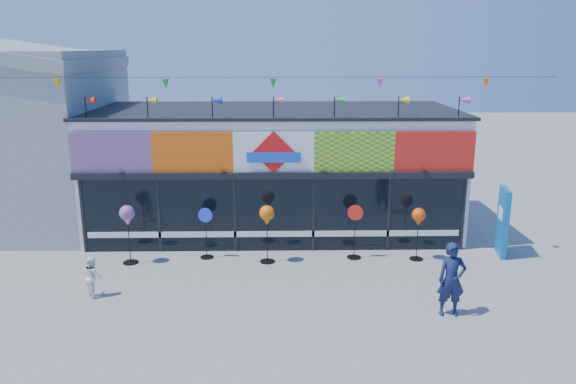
{
  "coord_description": "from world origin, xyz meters",
  "views": [
    {
      "loc": [
        0.12,
        -12.96,
        6.15
      ],
      "look_at": [
        0.4,
        2.0,
        2.24
      ],
      "focal_mm": 35.0,
      "sensor_mm": 36.0,
      "label": 1
    }
  ],
  "objects_px": {
    "spinner_1": "(206,232)",
    "spinner_2": "(267,217)",
    "spinner_0": "(127,217)",
    "adult_man": "(452,280)",
    "spinner_3": "(355,230)",
    "child": "(93,276)",
    "spinner_4": "(419,219)",
    "blue_sign": "(503,221)"
  },
  "relations": [
    {
      "from": "spinner_4",
      "to": "spinner_0",
      "type": "bearing_deg",
      "value": -179.08
    },
    {
      "from": "spinner_3",
      "to": "child",
      "type": "bearing_deg",
      "value": -160.3
    },
    {
      "from": "spinner_4",
      "to": "spinner_1",
      "type": "bearing_deg",
      "value": 177.68
    },
    {
      "from": "spinner_2",
      "to": "adult_man",
      "type": "height_order",
      "value": "adult_man"
    },
    {
      "from": "blue_sign",
      "to": "spinner_2",
      "type": "xyz_separation_m",
      "value": [
        -7.07,
        -0.53,
        0.34
      ]
    },
    {
      "from": "spinner_1",
      "to": "spinner_4",
      "type": "relative_size",
      "value": 0.97
    },
    {
      "from": "blue_sign",
      "to": "child",
      "type": "relative_size",
      "value": 1.97
    },
    {
      "from": "adult_man",
      "to": "child",
      "type": "height_order",
      "value": "adult_man"
    },
    {
      "from": "spinner_1",
      "to": "adult_man",
      "type": "relative_size",
      "value": 0.87
    },
    {
      "from": "spinner_0",
      "to": "spinner_2",
      "type": "relative_size",
      "value": 1.02
    },
    {
      "from": "spinner_0",
      "to": "spinner_1",
      "type": "distance_m",
      "value": 2.29
    },
    {
      "from": "spinner_2",
      "to": "child",
      "type": "height_order",
      "value": "spinner_2"
    },
    {
      "from": "spinner_1",
      "to": "child",
      "type": "bearing_deg",
      "value": -134.55
    },
    {
      "from": "spinner_1",
      "to": "adult_man",
      "type": "xyz_separation_m",
      "value": [
        6.17,
        -3.79,
        0.07
      ]
    },
    {
      "from": "spinner_3",
      "to": "child",
      "type": "relative_size",
      "value": 1.56
    },
    {
      "from": "spinner_1",
      "to": "spinner_0",
      "type": "bearing_deg",
      "value": -169.91
    },
    {
      "from": "spinner_0",
      "to": "spinner_1",
      "type": "xyz_separation_m",
      "value": [
        2.18,
        0.39,
        -0.58
      ]
    },
    {
      "from": "adult_man",
      "to": "child",
      "type": "xyz_separation_m",
      "value": [
        -8.71,
        1.21,
        -0.36
      ]
    },
    {
      "from": "spinner_1",
      "to": "child",
      "type": "relative_size",
      "value": 1.48
    },
    {
      "from": "spinner_4",
      "to": "spinner_3",
      "type": "bearing_deg",
      "value": 175.08
    },
    {
      "from": "blue_sign",
      "to": "spinner_1",
      "type": "relative_size",
      "value": 1.33
    },
    {
      "from": "blue_sign",
      "to": "adult_man",
      "type": "xyz_separation_m",
      "value": [
        -2.72,
        -3.93,
        -0.15
      ]
    },
    {
      "from": "spinner_3",
      "to": "spinner_4",
      "type": "bearing_deg",
      "value": -4.92
    },
    {
      "from": "spinner_4",
      "to": "adult_man",
      "type": "distance_m",
      "value": 3.56
    },
    {
      "from": "spinner_2",
      "to": "spinner_3",
      "type": "bearing_deg",
      "value": 6.33
    },
    {
      "from": "spinner_0",
      "to": "adult_man",
      "type": "bearing_deg",
      "value": -22.18
    },
    {
      "from": "spinner_2",
      "to": "child",
      "type": "bearing_deg",
      "value": -153.22
    },
    {
      "from": "spinner_1",
      "to": "spinner_4",
      "type": "xyz_separation_m",
      "value": [
        6.24,
        -0.25,
        0.45
      ]
    },
    {
      "from": "spinner_0",
      "to": "adult_man",
      "type": "xyz_separation_m",
      "value": [
        8.34,
        -3.4,
        -0.51
      ]
    },
    {
      "from": "spinner_1",
      "to": "spinner_3",
      "type": "xyz_separation_m",
      "value": [
        4.41,
        -0.09,
        0.05
      ]
    },
    {
      "from": "spinner_1",
      "to": "spinner_2",
      "type": "bearing_deg",
      "value": -11.85
    },
    {
      "from": "spinner_0",
      "to": "spinner_3",
      "type": "bearing_deg",
      "value": 2.55
    },
    {
      "from": "spinner_3",
      "to": "child",
      "type": "xyz_separation_m",
      "value": [
        -6.95,
        -2.49,
        -0.34
      ]
    },
    {
      "from": "spinner_1",
      "to": "spinner_3",
      "type": "distance_m",
      "value": 4.41
    },
    {
      "from": "spinner_2",
      "to": "spinner_4",
      "type": "distance_m",
      "value": 4.42
    },
    {
      "from": "spinner_0",
      "to": "spinner_4",
      "type": "xyz_separation_m",
      "value": [
        8.42,
        0.14,
        -0.13
      ]
    },
    {
      "from": "spinner_0",
      "to": "spinner_3",
      "type": "height_order",
      "value": "spinner_0"
    },
    {
      "from": "blue_sign",
      "to": "child",
      "type": "height_order",
      "value": "blue_sign"
    },
    {
      "from": "spinner_3",
      "to": "adult_man",
      "type": "bearing_deg",
      "value": -64.52
    },
    {
      "from": "spinner_1",
      "to": "child",
      "type": "xyz_separation_m",
      "value": [
        -2.54,
        -2.58,
        -0.29
      ]
    },
    {
      "from": "spinner_0",
      "to": "spinner_3",
      "type": "distance_m",
      "value": 6.61
    },
    {
      "from": "spinner_2",
      "to": "spinner_4",
      "type": "xyz_separation_m",
      "value": [
        4.42,
        0.13,
        -0.11
      ]
    }
  ]
}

